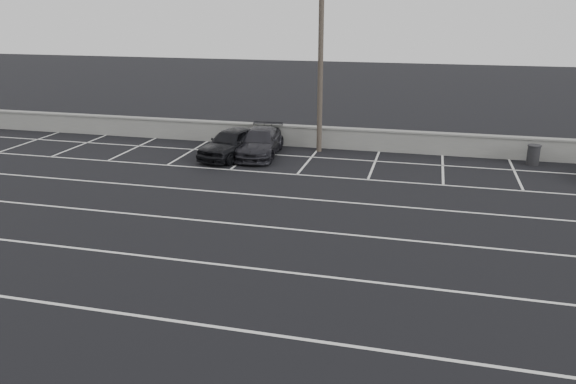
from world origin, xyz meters
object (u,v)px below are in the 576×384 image
(car_left, at_px, (232,143))
(trash_bin, at_px, (533,155))
(car_right, at_px, (260,143))
(utility_pole, at_px, (321,53))

(car_left, xyz_separation_m, trash_bin, (13.54, 2.05, -0.23))
(car_right, height_order, trash_bin, car_right)
(car_right, xyz_separation_m, utility_pole, (2.57, 1.51, 4.08))
(car_left, relative_size, car_right, 0.94)
(utility_pole, bearing_deg, car_right, -149.59)
(car_right, distance_m, utility_pole, 5.06)
(trash_bin, bearing_deg, car_left, -171.39)
(car_left, height_order, trash_bin, car_left)
(car_right, bearing_deg, trash_bin, 1.82)
(car_left, xyz_separation_m, car_right, (1.19, 0.62, -0.06))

